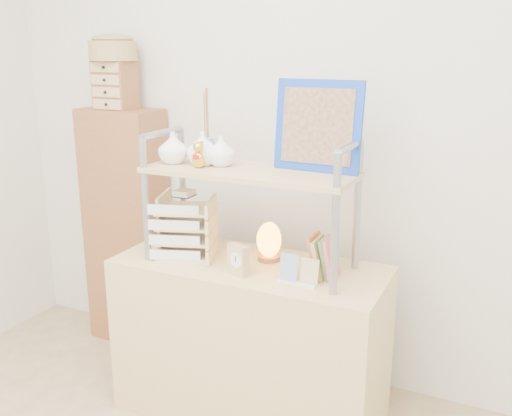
% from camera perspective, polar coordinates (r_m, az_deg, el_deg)
% --- Properties ---
extents(room_shell, '(3.42, 3.41, 2.61)m').
position_cam_1_polar(room_shell, '(1.66, -13.62, 16.42)').
color(room_shell, silver).
rests_on(room_shell, ground).
extents(desk, '(1.20, 0.50, 0.75)m').
position_cam_1_polar(desk, '(2.67, -0.62, -13.12)').
color(desk, tan).
rests_on(desk, ground).
extents(cabinet, '(0.46, 0.26, 1.35)m').
position_cam_1_polar(cabinet, '(3.32, -12.78, -2.01)').
color(cabinet, brown).
rests_on(cabinet, ground).
extents(hutch, '(0.90, 0.34, 0.79)m').
position_cam_1_polar(hutch, '(2.42, -1.31, 4.35)').
color(hutch, gray).
rests_on(hutch, desk).
extents(letter_tray, '(0.31, 0.31, 0.31)m').
position_cam_1_polar(letter_tray, '(2.60, -7.01, -2.10)').
color(letter_tray, tan).
rests_on(letter_tray, desk).
extents(salt_lamp, '(0.12, 0.11, 0.18)m').
position_cam_1_polar(salt_lamp, '(2.53, 1.30, -3.31)').
color(salt_lamp, brown).
rests_on(salt_lamp, desk).
extents(desk_clock, '(0.10, 0.07, 0.13)m').
position_cam_1_polar(desk_clock, '(2.37, -1.80, -5.22)').
color(desk_clock, tan).
rests_on(desk_clock, desk).
extents(postcard_stand, '(0.17, 0.05, 0.12)m').
position_cam_1_polar(postcard_stand, '(2.31, 4.22, -6.74)').
color(postcard_stand, white).
rests_on(postcard_stand, desk).
extents(drawer_chest, '(0.20, 0.16, 0.25)m').
position_cam_1_polar(drawer_chest, '(3.16, -13.92, 11.83)').
color(drawer_chest, brown).
rests_on(drawer_chest, cabinet).
extents(woven_basket, '(0.25, 0.25, 0.10)m').
position_cam_1_polar(woven_basket, '(3.16, -14.10, 15.00)').
color(woven_basket, olive).
rests_on(woven_basket, drawer_chest).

